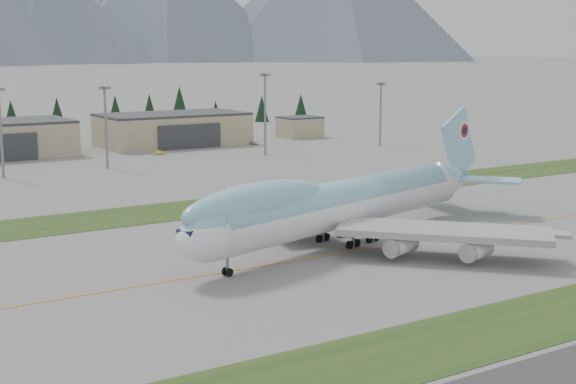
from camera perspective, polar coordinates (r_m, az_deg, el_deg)
ground at (r=123.28m, az=1.45°, el=-4.74°), size 7000.00×7000.00×0.00m
grass_strip_near at (r=95.45m, az=14.40°, el=-9.51°), size 400.00×14.00×0.08m
grass_strip_far at (r=161.69m, az=-7.44°, el=-1.27°), size 400.00×18.00×0.08m
taxiway_line_main at (r=123.28m, az=1.45°, el=-4.74°), size 400.00×0.40×0.02m
boeing_747_freighter at (r=131.33m, az=3.81°, el=-0.78°), size 78.80×65.54×20.76m
hangar_right at (r=273.97m, az=-8.19°, el=4.45°), size 48.00×26.60×10.80m
control_shed at (r=296.37m, az=0.85°, el=4.66°), size 14.00×12.00×7.60m
floodlight_masts at (r=218.75m, az=-15.09°, el=5.54°), size 207.41×10.85×24.71m
service_vehicle_b at (r=249.70m, az=-9.06°, el=2.65°), size 3.78×1.60×1.22m
service_vehicle_c at (r=272.82m, az=-2.50°, el=3.38°), size 1.90×4.11×1.16m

